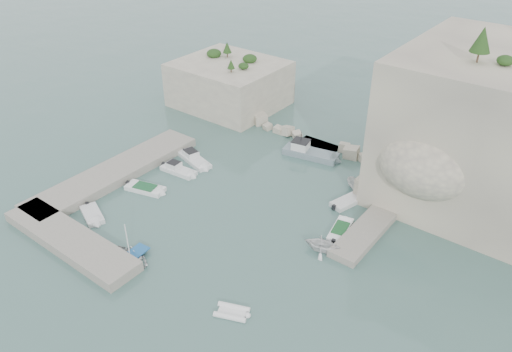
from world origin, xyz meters
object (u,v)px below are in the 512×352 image
Objects in this scene: motorboat_b at (179,172)px; work_boat at (310,156)px; tender_east_b at (340,232)px; tender_east_a at (322,250)px; motorboat_c at (146,190)px; rowboat at (131,261)px; inflatable_dinghy at (232,313)px; motorboat_a at (194,162)px; tender_east_d at (358,192)px; motorboat_e at (93,217)px; tender_east_c at (350,202)px.

work_boat is at bearing 46.17° from motorboat_b.
motorboat_b is at bearing 83.17° from tender_east_b.
motorboat_c is at bearing 82.53° from tender_east_a.
rowboat is 1.43× the size of inflatable_dinghy.
motorboat_a is 21.70m from tender_east_d.
work_boat is at bearing 86.90° from inflatable_dinghy.
work_boat reaches higher than tender_east_d.
tender_east_b is (14.22, 16.70, 0.00)m from rowboat.
motorboat_e is 0.84× the size of motorboat_c.
motorboat_c is 0.65× the size of work_boat.
motorboat_c is 22.52m from inflatable_dinghy.
motorboat_a is 21.29m from tender_east_c.
tender_east_b is at bearing -45.39° from rowboat.
tender_east_d is 0.47× the size of work_boat.
motorboat_a is 15.58m from work_boat.
rowboat is at bearing 177.71° from tender_east_d.
tender_east_d is at bearing -6.02° from tender_east_a.
tender_east_d is at bearing 68.79° from inflatable_dinghy.
work_boat reaches higher than motorboat_c.
rowboat is at bearing -63.42° from motorboat_c.
motorboat_e is at bearing 71.15° from rowboat.
tender_east_a reaches higher than motorboat_a.
motorboat_a is at bearing 110.15° from motorboat_e.
tender_east_a is at bearing -52.72° from rowboat.
tender_east_c is (-0.02, 21.44, 0.00)m from inflatable_dinghy.
motorboat_b is (0.88, 12.62, 0.00)m from motorboat_e.
work_boat is (-9.16, 3.81, 0.00)m from tender_east_d.
motorboat_c is at bearing 96.22° from tender_east_b.
tender_east_a is at bearing -6.50° from motorboat_c.
motorboat_e is at bearing -110.36° from motorboat_c.
inflatable_dinghy is at bearing 161.85° from tender_east_b.
work_boat is at bearing 44.15° from motorboat_c.
tender_east_c is (20.57, 7.42, 0.00)m from motorboat_b.
motorboat_c is 22.30m from work_boat.
motorboat_a is (-0.30, 3.22, 0.00)m from motorboat_b.
rowboat is 0.94× the size of tender_east_b.
work_boat is at bearing 72.17° from tender_east_c.
motorboat_b is 0.98× the size of tender_east_c.
tender_east_b is 0.60× the size of work_boat.
motorboat_c is at bearing 137.87° from tender_east_c.
inflatable_dinghy is (20.82, -8.60, 0.00)m from motorboat_c.
rowboat is 12.40m from inflatable_dinghy.
tender_east_a reaches higher than motorboat_b.
rowboat is 0.56× the size of work_boat.
tender_east_d is (12.10, 24.84, 0.00)m from rowboat.
motorboat_e reaches higher than inflatable_dinghy.
motorboat_b is 3.24m from motorboat_a.
motorboat_a reaches higher than motorboat_c.
work_boat is (-11.29, 11.95, 0.00)m from tender_east_b.
motorboat_b is at bearing 108.25° from motorboat_e.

